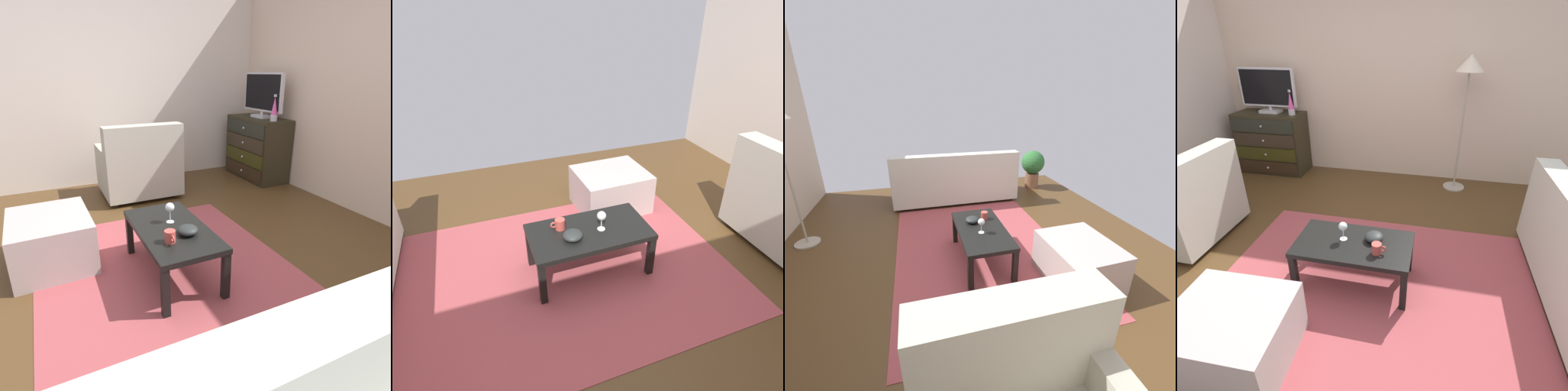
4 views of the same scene
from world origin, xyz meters
TOP-DOWN VIEW (x-y plane):
  - ground_plane at (0.00, 0.00)m, footprint 5.52×4.82m
  - wall_plain_left at (-2.52, 0.00)m, footprint 0.12×4.82m
  - area_rug at (0.20, -0.20)m, footprint 2.60×1.90m
  - dresser at (-1.77, 1.86)m, footprint 0.97×0.49m
  - tv at (-1.74, 1.88)m, footprint 0.80×0.18m
  - lava_lamp at (-1.39, 1.81)m, footprint 0.09×0.09m
  - coffee_table at (0.02, -0.16)m, footprint 0.92×0.49m
  - wine_glass at (-0.07, -0.14)m, footprint 0.07×0.07m
  - mug at (0.23, -0.25)m, footprint 0.11×0.08m
  - bowl_decorative at (0.18, -0.10)m, footprint 0.15×0.15m
  - armchair at (-1.75, 0.11)m, footprint 0.80×0.91m
  - ottoman at (-0.52, -0.98)m, footprint 0.72×0.62m

SIDE VIEW (x-z plane):
  - ground_plane at x=0.00m, z-range -0.05..0.00m
  - area_rug at x=0.20m, z-range 0.00..0.01m
  - ottoman at x=-0.52m, z-range 0.00..0.41m
  - coffee_table at x=0.02m, z-range 0.14..0.53m
  - armchair at x=-1.75m, z-range -0.09..0.82m
  - bowl_decorative at x=0.18m, z-range 0.39..0.46m
  - mug at x=0.23m, z-range 0.39..0.47m
  - dresser at x=-1.77m, z-range 0.00..0.87m
  - wine_glass at x=-0.07m, z-range 0.43..0.58m
  - lava_lamp at x=-1.39m, z-range 0.85..1.18m
  - tv at x=-1.74m, z-range 0.89..1.48m
  - wall_plain_left at x=-2.52m, z-range 0.00..2.73m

